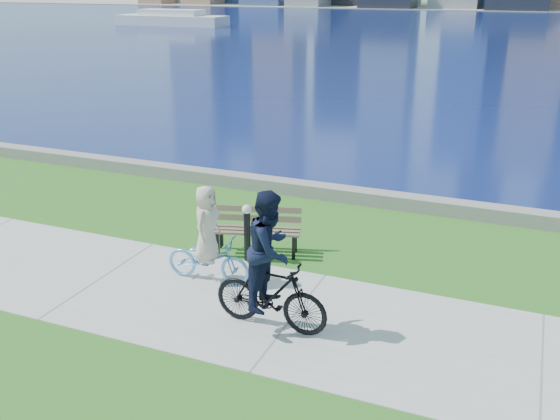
{
  "coord_description": "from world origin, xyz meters",
  "views": [
    {
      "loc": [
        3.41,
        -8.79,
        5.49
      ],
      "look_at": [
        -1.12,
        2.13,
        1.1
      ],
      "focal_mm": 40.0,
      "sensor_mm": 36.0,
      "label": 1
    }
  ],
  "objects_px": {
    "park_bench": "(257,226)",
    "bollard_lamp": "(247,229)",
    "cyclist_man": "(270,273)",
    "cyclist_woman": "(208,246)"
  },
  "relations": [
    {
      "from": "park_bench",
      "to": "cyclist_woman",
      "type": "relative_size",
      "value": 1.01
    },
    {
      "from": "cyclist_man",
      "to": "cyclist_woman",
      "type": "bearing_deg",
      "value": 59.34
    },
    {
      "from": "cyclist_woman",
      "to": "cyclist_man",
      "type": "relative_size",
      "value": 0.8
    },
    {
      "from": "park_bench",
      "to": "cyclist_man",
      "type": "height_order",
      "value": "cyclist_man"
    },
    {
      "from": "bollard_lamp",
      "to": "cyclist_man",
      "type": "height_order",
      "value": "cyclist_man"
    },
    {
      "from": "park_bench",
      "to": "bollard_lamp",
      "type": "bearing_deg",
      "value": -108.94
    },
    {
      "from": "park_bench",
      "to": "cyclist_man",
      "type": "bearing_deg",
      "value": -77.92
    },
    {
      "from": "park_bench",
      "to": "bollard_lamp",
      "type": "distance_m",
      "value": 0.47
    },
    {
      "from": "cyclist_man",
      "to": "bollard_lamp",
      "type": "bearing_deg",
      "value": 35.22
    },
    {
      "from": "park_bench",
      "to": "bollard_lamp",
      "type": "xyz_separation_m",
      "value": [
        -0.02,
        -0.46,
        0.12
      ]
    }
  ]
}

